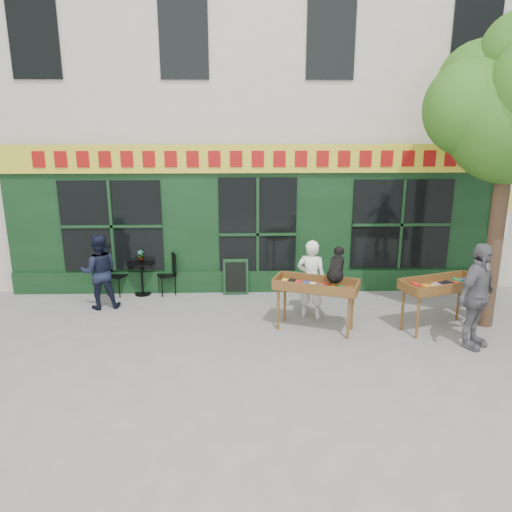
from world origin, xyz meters
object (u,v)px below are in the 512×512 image
object	(u,v)px
dog	(337,264)
man_right	(477,296)
book_cart_right	(441,288)
man_left	(99,272)
book_cart_center	(316,288)
bistro_table	(142,271)
woman	(311,279)

from	to	relation	value
dog	man_right	world-z (taller)	man_right
book_cart_right	man_left	size ratio (longest dim) A/B	1.03
book_cart_center	man_right	xyz separation A→B (m)	(2.61, -0.78, 0.10)
dog	man_right	size ratio (longest dim) A/B	0.33
man_right	bistro_table	world-z (taller)	man_right
man_right	man_left	bearing A→B (deg)	124.80
book_cart_right	bistro_table	distance (m)	6.27
book_cart_center	dog	distance (m)	0.59
dog	woman	xyz separation A→B (m)	(-0.35, 0.70, -0.50)
dog	man_right	xyz separation A→B (m)	(2.26, -0.73, -0.37)
book_cart_right	bistro_table	xyz separation A→B (m)	(-5.91, 2.08, -0.28)
book_cart_right	man_left	xyz separation A→B (m)	(-6.61, 1.30, -0.04)
book_cart_right	book_cart_center	bearing A→B (deg)	160.45
dog	woman	world-z (taller)	dog
man_right	dog	bearing A→B (deg)	123.33
book_cart_right	man_right	size ratio (longest dim) A/B	0.88
woman	book_cart_right	bearing A→B (deg)	-175.88
man_right	man_left	world-z (taller)	man_right
dog	woman	size ratio (longest dim) A/B	0.38
book_cart_right	man_left	bearing A→B (deg)	150.20
book_cart_center	man_right	distance (m)	2.73
dog	bistro_table	bearing A→B (deg)	172.63
book_cart_center	dog	world-z (taller)	dog
book_cart_center	man_left	distance (m)	4.47
dog	book_cart_center	bearing A→B (deg)	-167.53
bistro_table	man_left	distance (m)	1.08
book_cart_center	man_left	xyz separation A→B (m)	(-4.29, 1.26, -0.04)
dog	bistro_table	xyz separation A→B (m)	(-3.94, 2.09, -0.75)
woman	man_left	distance (m)	4.34
woman	book_cart_right	size ratio (longest dim) A/B	0.97
book_cart_center	bistro_table	bearing A→B (deg)	170.97
woman	bistro_table	size ratio (longest dim) A/B	2.07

